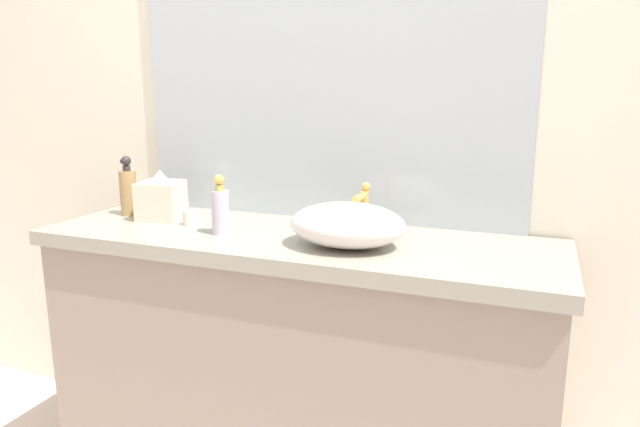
# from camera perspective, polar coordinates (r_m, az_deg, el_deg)

# --- Properties ---
(bathroom_wall_rear) EXTENTS (6.00, 0.06, 2.60)m
(bathroom_wall_rear) POSITION_cam_1_polar(r_m,az_deg,el_deg) (1.95, 0.18, 11.85)
(bathroom_wall_rear) COLOR silver
(bathroom_wall_rear) RESTS_ON ground
(vanity_counter) EXTENTS (1.60, 0.51, 0.88)m
(vanity_counter) POSITION_cam_1_polar(r_m,az_deg,el_deg) (1.89, -2.59, -15.20)
(vanity_counter) COLOR gray
(vanity_counter) RESTS_ON ground
(wall_mirror_panel) EXTENTS (1.34, 0.01, 1.24)m
(wall_mirror_panel) POSITION_cam_1_polar(r_m,az_deg,el_deg) (1.92, 0.32, 17.90)
(wall_mirror_panel) COLOR #B2BCC6
(wall_mirror_panel) RESTS_ON vanity_counter
(sink_basin) EXTENTS (0.33, 0.26, 0.12)m
(sink_basin) POSITION_cam_1_polar(r_m,az_deg,el_deg) (1.60, 2.77, -1.14)
(sink_basin) COLOR silver
(sink_basin) RESTS_ON vanity_counter
(faucet) EXTENTS (0.03, 0.13, 0.16)m
(faucet) POSITION_cam_1_polar(r_m,az_deg,el_deg) (1.73, 4.35, 0.92)
(faucet) COLOR gold
(faucet) RESTS_ON vanity_counter
(soap_dispenser) EXTENTS (0.06, 0.06, 0.21)m
(soap_dispenser) POSITION_cam_1_polar(r_m,az_deg,el_deg) (2.11, -18.77, 2.26)
(soap_dispenser) COLOR tan
(soap_dispenser) RESTS_ON vanity_counter
(lotion_bottle) EXTENTS (0.05, 0.05, 0.18)m
(lotion_bottle) POSITION_cam_1_polar(r_m,az_deg,el_deg) (1.76, -10.03, 0.43)
(lotion_bottle) COLOR silver
(lotion_bottle) RESTS_ON vanity_counter
(tissue_box) EXTENTS (0.16, 0.16, 0.17)m
(tissue_box) POSITION_cam_1_polar(r_m,az_deg,el_deg) (2.02, -15.72, 1.52)
(tissue_box) COLOR beige
(tissue_box) RESTS_ON vanity_counter
(candle_jar) EXTENTS (0.05, 0.05, 0.05)m
(candle_jar) POSITION_cam_1_polar(r_m,az_deg,el_deg) (1.91, -12.98, -0.43)
(candle_jar) COLOR silver
(candle_jar) RESTS_ON vanity_counter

